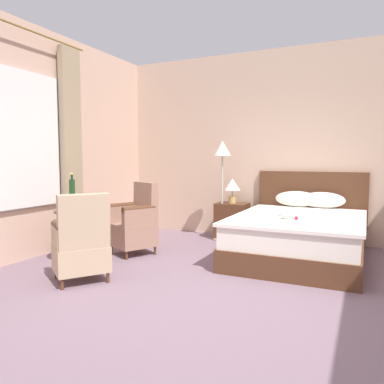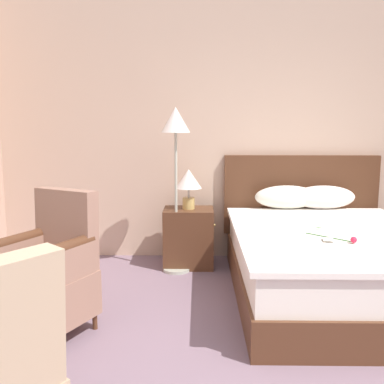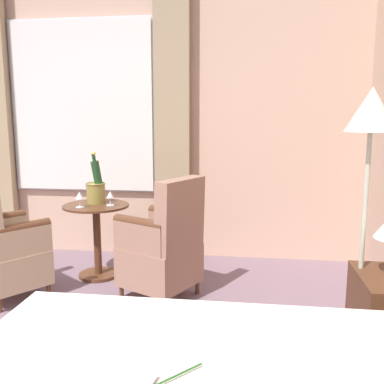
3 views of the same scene
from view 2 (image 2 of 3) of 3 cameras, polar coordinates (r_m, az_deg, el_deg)
wall_headboard_side at (r=4.86m, az=10.19°, el=10.01°), size 6.06×0.12×3.17m
bed at (r=3.99m, az=17.53°, el=-8.25°), size 1.69×2.27×1.16m
nightstand at (r=4.54m, az=-0.46°, el=-6.08°), size 0.54×0.40×0.62m
bedside_lamp at (r=4.42m, az=-0.47°, el=1.41°), size 0.27×0.27×0.42m
floor_lamp_brass at (r=4.23m, az=-2.19°, el=7.07°), size 0.29×0.29×1.66m
armchair_by_window at (r=3.23m, az=-18.30°, el=-10.34°), size 0.72×0.73×1.02m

